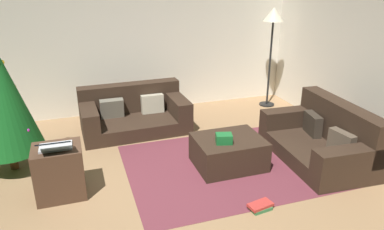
# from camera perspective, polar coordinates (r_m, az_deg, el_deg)

# --- Properties ---
(ground_plane) EXTENTS (6.40, 6.40, 0.00)m
(ground_plane) POSITION_cam_1_polar(r_m,az_deg,el_deg) (4.04, -3.53, -14.23)
(ground_plane) COLOR #93704C
(rear_partition) EXTENTS (6.40, 0.12, 2.60)m
(rear_partition) POSITION_cam_1_polar(r_m,az_deg,el_deg) (6.46, -11.22, 11.64)
(rear_partition) COLOR silver
(rear_partition) RESTS_ON ground_plane
(couch_left) EXTENTS (1.66, 0.98, 0.68)m
(couch_left) POSITION_cam_1_polar(r_m,az_deg,el_deg) (5.88, -9.17, 0.28)
(couch_left) COLOR #332319
(couch_left) RESTS_ON ground_plane
(couch_right) EXTENTS (0.99, 1.63, 0.76)m
(couch_right) POSITION_cam_1_polar(r_m,az_deg,el_deg) (5.18, 19.97, -3.54)
(couch_right) COLOR #332319
(couch_right) RESTS_ON ground_plane
(ottoman) EXTENTS (0.86, 0.69, 0.39)m
(ottoman) POSITION_cam_1_polar(r_m,az_deg,el_deg) (4.74, 5.73, -5.78)
(ottoman) COLOR #332319
(ottoman) RESTS_ON ground_plane
(gift_box) EXTENTS (0.23, 0.20, 0.12)m
(gift_box) POSITION_cam_1_polar(r_m,az_deg,el_deg) (4.50, 5.03, -3.71)
(gift_box) COLOR #19662D
(gift_box) RESTS_ON ottoman
(tv_remote) EXTENTS (0.09, 0.17, 0.02)m
(tv_remote) POSITION_cam_1_polar(r_m,az_deg,el_deg) (4.59, 4.34, -3.81)
(tv_remote) COLOR black
(tv_remote) RESTS_ON ottoman
(christmas_tree) EXTENTS (0.83, 0.83, 1.78)m
(christmas_tree) POSITION_cam_1_polar(r_m,az_deg,el_deg) (4.90, -27.82, 2.66)
(christmas_tree) COLOR brown
(christmas_tree) RESTS_ON ground_plane
(side_table) EXTENTS (0.52, 0.44, 0.59)m
(side_table) POSITION_cam_1_polar(r_m,az_deg,el_deg) (4.33, -20.07, -8.33)
(side_table) COLOR #4C3323
(side_table) RESTS_ON ground_plane
(laptop) EXTENTS (0.35, 0.38, 0.17)m
(laptop) POSITION_cam_1_polar(r_m,az_deg,el_deg) (4.12, -20.70, -4.52)
(laptop) COLOR silver
(laptop) RESTS_ON side_table
(book_stack) EXTENTS (0.29, 0.19, 0.07)m
(book_stack) POSITION_cam_1_polar(r_m,az_deg,el_deg) (4.04, 10.67, -13.90)
(book_stack) COLOR #387A47
(book_stack) RESTS_ON ground_plane
(corner_lamp) EXTENTS (0.36, 0.36, 1.80)m
(corner_lamp) POSITION_cam_1_polar(r_m,az_deg,el_deg) (6.74, 12.60, 13.98)
(corner_lamp) COLOR black
(corner_lamp) RESTS_ON ground_plane
(area_rug) EXTENTS (2.60, 2.00, 0.01)m
(area_rug) POSITION_cam_1_polar(r_m,az_deg,el_deg) (4.83, 5.65, -7.79)
(area_rug) COLOR brown
(area_rug) RESTS_ON ground_plane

